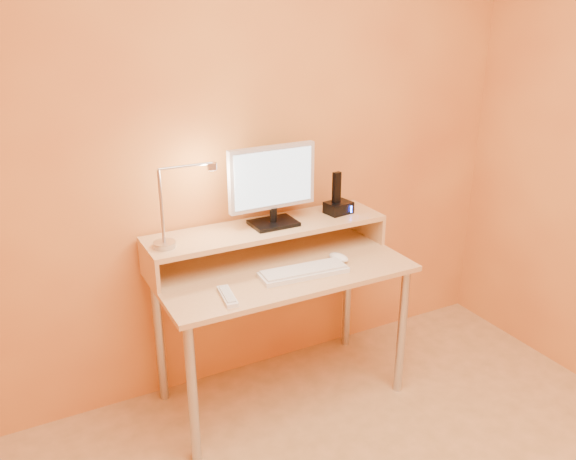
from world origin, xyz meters
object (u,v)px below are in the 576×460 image
monitor_panel (272,177)px  keyboard (304,272)px  remote_control (227,296)px  mouse (339,257)px  phone_dock (338,208)px  lamp_base (165,245)px

monitor_panel → keyboard: size_ratio=1.07×
keyboard → remote_control: keyboard is taller
mouse → keyboard: bearing=176.8°
remote_control → keyboard: bearing=15.3°
monitor_panel → phone_dock: size_ratio=3.44×
remote_control → lamp_base: bearing=128.4°
keyboard → mouse: bearing=17.6°
lamp_base → monitor_panel: bearing=4.1°
mouse → remote_control: size_ratio=0.61×
monitor_panel → mouse: size_ratio=3.94×
remote_control → monitor_panel: bearing=48.9°
monitor_panel → mouse: monitor_panel is taller
remote_control → phone_dock: bearing=30.8°
lamp_base → keyboard: 0.64m
lamp_base → keyboard: bearing=-22.5°
lamp_base → keyboard: lamp_base is taller
phone_dock → remote_control: (-0.75, -0.32, -0.18)m
mouse → lamp_base: bearing=150.2°
mouse → remote_control: bearing=173.0°
monitor_panel → phone_dock: bearing=-3.1°
keyboard → mouse: mouse is taller
phone_dock → remote_control: phone_dock is taller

